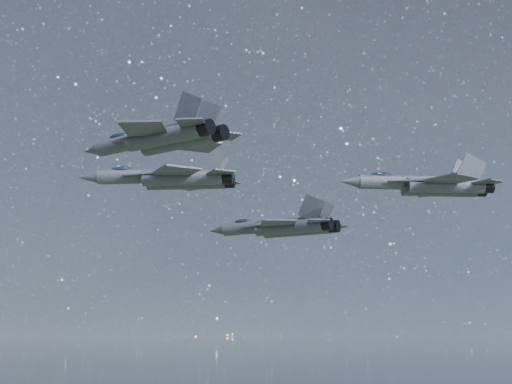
# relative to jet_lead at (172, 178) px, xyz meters

# --- Properties ---
(jet_lead) EXTENTS (20.35, 14.22, 5.12)m
(jet_lead) POSITION_rel_jet_lead_xyz_m (0.00, 0.00, 0.00)
(jet_lead) COLOR #373A45
(jet_left) EXTENTS (19.56, 13.16, 4.94)m
(jet_left) POSITION_rel_jet_lead_xyz_m (12.10, 9.56, -4.96)
(jet_left) COLOR #373A45
(jet_right) EXTENTS (18.41, 12.12, 4.72)m
(jet_right) POSITION_rel_jet_lead_xyz_m (4.58, -17.41, -0.09)
(jet_right) COLOR #373A45
(jet_slot) EXTENTS (18.72, 12.64, 4.72)m
(jet_slot) POSITION_rel_jet_lead_xyz_m (30.66, 2.18, -1.73)
(jet_slot) COLOR #373A45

